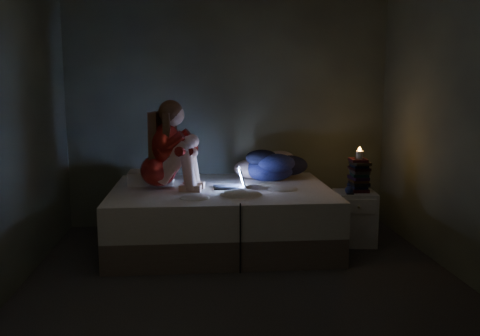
{
  "coord_description": "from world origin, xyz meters",
  "views": [
    {
      "loc": [
        -0.38,
        -3.92,
        1.59
      ],
      "look_at": [
        0.05,
        1.0,
        0.8
      ],
      "focal_mm": 38.47,
      "sensor_mm": 36.0,
      "label": 1
    }
  ],
  "objects": [
    {
      "name": "floor",
      "position": [
        0.0,
        0.0,
        -0.01
      ],
      "size": [
        3.6,
        3.8,
        0.02
      ],
      "primitive_type": "cube",
      "color": "black",
      "rests_on": "ground"
    },
    {
      "name": "wall_back",
      "position": [
        0.0,
        1.91,
        1.3
      ],
      "size": [
        3.6,
        0.02,
        2.6
      ],
      "primitive_type": "cube",
      "color": "#3B4037",
      "rests_on": "ground"
    },
    {
      "name": "wall_front",
      "position": [
        0.0,
        -1.91,
        1.3
      ],
      "size": [
        3.6,
        0.02,
        2.6
      ],
      "primitive_type": "cube",
      "color": "#3B4037",
      "rests_on": "ground"
    },
    {
      "name": "wall_left",
      "position": [
        -1.81,
        0.0,
        1.3
      ],
      "size": [
        0.02,
        3.8,
        2.6
      ],
      "primitive_type": "cube",
      "color": "#3B4037",
      "rests_on": "ground"
    },
    {
      "name": "wall_right",
      "position": [
        1.81,
        0.0,
        1.3
      ],
      "size": [
        0.02,
        3.8,
        2.6
      ],
      "primitive_type": "cube",
      "color": "#3B4037",
      "rests_on": "ground"
    },
    {
      "name": "bed",
      "position": [
        -0.13,
        1.1,
        0.3
      ],
      "size": [
        2.15,
        1.61,
        0.59
      ],
      "primitive_type": null,
      "color": "beige",
      "rests_on": "ground"
    },
    {
      "name": "pillow",
      "position": [
        -0.84,
        1.37,
        0.66
      ],
      "size": [
        0.45,
        0.32,
        0.13
      ],
      "primitive_type": "cube",
      "color": "silver",
      "rests_on": "bed"
    },
    {
      "name": "woman",
      "position": [
        -0.74,
        1.07,
        1.03
      ],
      "size": [
        0.6,
        0.46,
        0.87
      ],
      "primitive_type": null,
      "rotation": [
        0.0,
        0.0,
        -0.22
      ],
      "color": "maroon",
      "rests_on": "bed"
    },
    {
      "name": "laptop",
      "position": [
        -0.06,
        1.06,
        0.7
      ],
      "size": [
        0.31,
        0.22,
        0.22
      ],
      "primitive_type": null,
      "rotation": [
        0.0,
        0.0,
        0.02
      ],
      "color": "black",
      "rests_on": "bed"
    },
    {
      "name": "clothes_pile",
      "position": [
        0.42,
        1.51,
        0.76
      ],
      "size": [
        0.58,
        0.48,
        0.34
      ],
      "primitive_type": null,
      "rotation": [
        0.0,
        0.0,
        0.04
      ],
      "color": "#0F1952",
      "rests_on": "bed"
    },
    {
      "name": "nightstand",
      "position": [
        1.21,
        1.01,
        0.27
      ],
      "size": [
        0.44,
        0.4,
        0.54
      ],
      "primitive_type": "cube",
      "rotation": [
        0.0,
        0.0,
        -0.11
      ],
      "color": "beige",
      "rests_on": "ground"
    },
    {
      "name": "book_stack",
      "position": [
        1.26,
        1.05,
        0.7
      ],
      "size": [
        0.19,
        0.25,
        0.32
      ],
      "primitive_type": null,
      "color": "black",
      "rests_on": "nightstand"
    },
    {
      "name": "candle",
      "position": [
        1.26,
        1.05,
        0.9
      ],
      "size": [
        0.07,
        0.07,
        0.08
      ],
      "primitive_type": "cylinder",
      "color": "beige",
      "rests_on": "book_stack"
    },
    {
      "name": "phone",
      "position": [
        1.14,
        0.94,
        0.55
      ],
      "size": [
        0.08,
        0.14,
        0.01
      ],
      "primitive_type": "cube",
      "rotation": [
        0.0,
        0.0,
        -0.08
      ],
      "color": "black",
      "rests_on": "nightstand"
    },
    {
      "name": "blue_orb",
      "position": [
        1.13,
        0.9,
        0.58
      ],
      "size": [
        0.08,
        0.08,
        0.08
      ],
      "primitive_type": "sphere",
      "color": "navy",
      "rests_on": "nightstand"
    }
  ]
}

